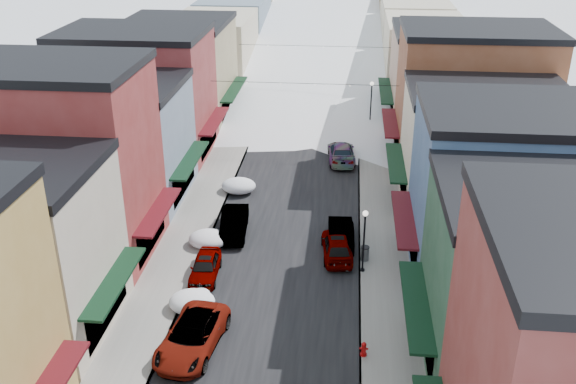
% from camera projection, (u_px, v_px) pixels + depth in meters
% --- Properties ---
extents(road, '(10.00, 160.00, 0.01)m').
position_uv_depth(road, '(316.00, 89.00, 76.26)').
color(road, black).
rests_on(road, ground).
extents(sidewalk_left, '(3.20, 160.00, 0.15)m').
position_uv_depth(sidewalk_left, '(261.00, 87.00, 76.81)').
color(sidewalk_left, gray).
rests_on(sidewalk_left, ground).
extents(sidewalk_right, '(3.20, 160.00, 0.15)m').
position_uv_depth(sidewalk_right, '(372.00, 90.00, 75.65)').
color(sidewalk_right, gray).
rests_on(sidewalk_right, ground).
extents(curb_left, '(0.10, 160.00, 0.15)m').
position_uv_depth(curb_left, '(274.00, 87.00, 76.68)').
color(curb_left, slate).
rests_on(curb_left, ground).
extents(curb_right, '(0.10, 160.00, 0.15)m').
position_uv_depth(curb_right, '(358.00, 90.00, 75.79)').
color(curb_right, slate).
rests_on(curb_right, ground).
extents(bldg_l_cream, '(11.30, 8.20, 9.50)m').
position_uv_depth(bldg_l_cream, '(5.00, 250.00, 32.60)').
color(bldg_l_cream, '#BCAD98').
rests_on(bldg_l_cream, ground).
extents(bldg_l_brick_near, '(12.30, 8.20, 12.50)m').
position_uv_depth(bldg_l_brick_near, '(57.00, 162.00, 39.22)').
color(bldg_l_brick_near, maroon).
rests_on(bldg_l_brick_near, ground).
extents(bldg_l_grayblue, '(11.30, 9.20, 9.00)m').
position_uv_depth(bldg_l_grayblue, '(115.00, 141.00, 47.57)').
color(bldg_l_grayblue, slate).
rests_on(bldg_l_grayblue, ground).
extents(bldg_l_brick_far, '(13.30, 9.20, 11.00)m').
position_uv_depth(bldg_l_brick_far, '(138.00, 93.00, 55.35)').
color(bldg_l_brick_far, maroon).
rests_on(bldg_l_brick_far, ground).
extents(bldg_l_tan, '(11.30, 11.20, 10.00)m').
position_uv_depth(bldg_l_tan, '(179.00, 70.00, 64.49)').
color(bldg_l_tan, '#978863').
rests_on(bldg_l_tan, ground).
extents(bldg_r_green, '(11.30, 9.20, 9.50)m').
position_uv_depth(bldg_r_green, '(541.00, 283.00, 29.83)').
color(bldg_r_green, '#224830').
rests_on(bldg_r_green, ground).
extents(bldg_r_blue, '(11.30, 9.20, 10.50)m').
position_uv_depth(bldg_r_blue, '(503.00, 192.00, 37.73)').
color(bldg_r_blue, '#3A5A84').
rests_on(bldg_r_blue, ground).
extents(bldg_r_cream, '(12.30, 9.20, 9.00)m').
position_uv_depth(bldg_r_cream, '(483.00, 149.00, 46.11)').
color(bldg_r_cream, beige).
rests_on(bldg_r_cream, ground).
extents(bldg_r_brick_far, '(13.30, 9.20, 11.50)m').
position_uv_depth(bldg_r_brick_far, '(472.00, 96.00, 53.65)').
color(bldg_r_brick_far, brown).
rests_on(bldg_r_brick_far, ground).
extents(bldg_r_tan, '(11.30, 11.20, 9.50)m').
position_uv_depth(bldg_r_tan, '(444.00, 77.00, 63.17)').
color(bldg_r_tan, tan).
rests_on(bldg_r_tan, ground).
extents(distant_blocks, '(34.00, 55.00, 8.00)m').
position_uv_depth(distant_blocks, '(325.00, 20.00, 95.30)').
color(distant_blocks, gray).
rests_on(distant_blocks, ground).
extents(overhead_cables, '(16.40, 15.04, 0.04)m').
position_uv_depth(overhead_cables, '(309.00, 63.00, 62.37)').
color(overhead_cables, black).
rests_on(overhead_cables, ground).
extents(car_white_suv, '(3.32, 5.91, 1.56)m').
position_uv_depth(car_white_suv, '(192.00, 336.00, 32.57)').
color(car_white_suv, white).
rests_on(car_white_suv, ground).
extents(car_silver_sedan, '(1.80, 4.10, 1.37)m').
position_uv_depth(car_silver_sedan, '(205.00, 267.00, 38.80)').
color(car_silver_sedan, '#94979C').
rests_on(car_silver_sedan, ground).
extents(car_dark_hatch, '(2.07, 4.95, 1.59)m').
position_uv_depth(car_dark_hatch, '(234.00, 223.00, 43.65)').
color(car_dark_hatch, black).
rests_on(car_dark_hatch, ground).
extents(car_silver_wagon, '(2.12, 4.88, 1.40)m').
position_uv_depth(car_silver_wagon, '(270.00, 106.00, 67.89)').
color(car_silver_wagon, '#A0A2A8').
rests_on(car_silver_wagon, ground).
extents(car_green_sedan, '(1.87, 4.74, 1.53)m').
position_uv_depth(car_green_sedan, '(341.00, 232.00, 42.54)').
color(car_green_sedan, black).
rests_on(car_green_sedan, ground).
extents(car_gray_suv, '(2.34, 4.76, 1.56)m').
position_uv_depth(car_gray_suv, '(337.00, 246.00, 40.92)').
color(car_gray_suv, gray).
rests_on(car_gray_suv, ground).
extents(car_black_sedan, '(2.68, 5.71, 1.61)m').
position_uv_depth(car_black_sedan, '(341.00, 152.00, 55.52)').
color(car_black_sedan, black).
rests_on(car_black_sedan, ground).
extents(car_lane_silver, '(2.42, 4.82, 1.57)m').
position_uv_depth(car_lane_silver, '(298.00, 98.00, 70.16)').
color(car_lane_silver, '#9C9FA4').
rests_on(car_lane_silver, ground).
extents(car_lane_white, '(2.80, 5.79, 1.59)m').
position_uv_depth(car_lane_white, '(324.00, 73.00, 79.92)').
color(car_lane_white, white).
rests_on(car_lane_white, ground).
extents(fire_hydrant, '(0.46, 0.34, 0.78)m').
position_uv_depth(fire_hydrant, '(364.00, 349.00, 32.07)').
color(fire_hydrant, '#A90909').
rests_on(fire_hydrant, sidewalk_right).
extents(trash_can, '(0.55, 0.55, 0.94)m').
position_uv_depth(trash_can, '(365.00, 253.00, 40.37)').
color(trash_can, '#595B5E').
rests_on(trash_can, sidewalk_right).
extents(streetlamp_near, '(0.34, 0.34, 4.12)m').
position_uv_depth(streetlamp_near, '(364.00, 234.00, 38.31)').
color(streetlamp_near, black).
rests_on(streetlamp_near, sidewalk_right).
extents(streetlamp_far, '(0.39, 0.39, 4.71)m').
position_uv_depth(streetlamp_far, '(371.00, 99.00, 61.86)').
color(streetlamp_far, black).
rests_on(streetlamp_far, sidewalk_right).
extents(snow_pile_near, '(2.59, 2.79, 1.10)m').
position_uv_depth(snow_pile_near, '(193.00, 301.00, 35.83)').
color(snow_pile_near, white).
rests_on(snow_pile_near, ground).
extents(snow_pile_mid, '(2.58, 2.79, 1.09)m').
position_uv_depth(snow_pile_mid, '(209.00, 239.00, 42.28)').
color(snow_pile_mid, white).
rests_on(snow_pile_mid, ground).
extents(snow_pile_far, '(2.67, 2.84, 1.13)m').
position_uv_depth(snow_pile_far, '(239.00, 186.00, 49.89)').
color(snow_pile_far, white).
rests_on(snow_pile_far, ground).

